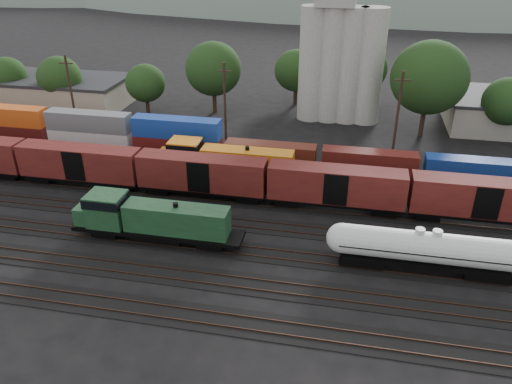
% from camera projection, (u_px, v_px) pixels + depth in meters
% --- Properties ---
extents(ground, '(600.00, 600.00, 0.00)m').
position_uv_depth(ground, '(284.00, 229.00, 52.90)').
color(ground, black).
extents(tracks, '(180.00, 33.20, 0.20)m').
position_uv_depth(tracks, '(284.00, 228.00, 52.88)').
color(tracks, black).
rests_on(tracks, ground).
extents(green_locomotive, '(17.42, 3.07, 4.61)m').
position_uv_depth(green_locomotive, '(148.00, 218.00, 49.62)').
color(green_locomotive, black).
rests_on(green_locomotive, ground).
extents(tank_car_a, '(16.40, 2.94, 4.30)m').
position_uv_depth(tank_car_a, '(417.00, 248.00, 45.11)').
color(tank_car_a, silver).
rests_on(tank_car_a, ground).
extents(tank_car_b, '(16.41, 2.94, 4.30)m').
position_uv_depth(tank_car_b, '(434.00, 250.00, 44.85)').
color(tank_car_b, silver).
rests_on(tank_car_b, ground).
extents(orange_locomotive, '(18.94, 3.16, 4.74)m').
position_uv_depth(orange_locomotive, '(222.00, 161.00, 61.98)').
color(orange_locomotive, black).
rests_on(orange_locomotive, ground).
extents(boxcar_string, '(138.20, 2.90, 4.20)m').
position_uv_depth(boxcar_string, '(202.00, 174.00, 57.63)').
color(boxcar_string, black).
rests_on(boxcar_string, ground).
extents(container_wall, '(171.48, 2.60, 5.80)m').
position_uv_depth(container_wall, '(385.00, 157.00, 62.78)').
color(container_wall, black).
rests_on(container_wall, ground).
extents(grain_silo, '(13.40, 5.00, 29.00)m').
position_uv_depth(grain_silo, '(340.00, 51.00, 78.39)').
color(grain_silo, '#A7A499').
rests_on(grain_silo, ground).
extents(industrial_sheds, '(119.38, 17.26, 5.10)m').
position_uv_depth(industrial_sheds, '(357.00, 108.00, 81.18)').
color(industrial_sheds, '#9E937F').
rests_on(industrial_sheds, ground).
extents(tree_band, '(164.49, 21.59, 14.38)m').
position_uv_depth(tree_band, '(287.00, 77.00, 81.06)').
color(tree_band, black).
rests_on(tree_band, ground).
extents(utility_poles, '(122.20, 0.36, 12.00)m').
position_uv_depth(utility_poles, '(309.00, 108.00, 69.14)').
color(utility_poles, black).
rests_on(utility_poles, ground).
extents(distant_hills, '(860.00, 286.00, 130.00)m').
position_uv_depth(distant_hills, '(392.00, 28.00, 284.12)').
color(distant_hills, '#59665B').
rests_on(distant_hills, ground).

